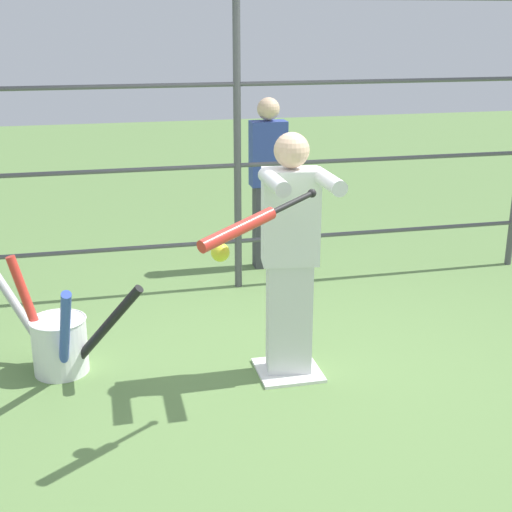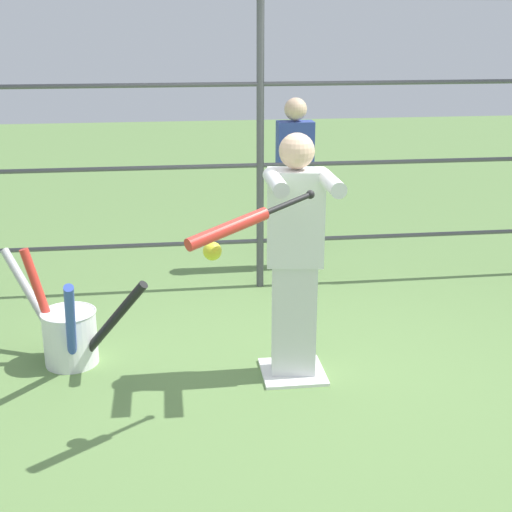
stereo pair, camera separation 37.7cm
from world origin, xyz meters
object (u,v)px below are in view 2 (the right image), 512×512
Objects in this scene: softball_in_flight at (212,251)px; baseball_bat_swinging at (239,224)px; batter at (295,251)px; bystander_behind_fence at (294,182)px; bat_bucket at (69,332)px.

baseball_bat_swinging is at bearing 159.62° from softball_in_flight.
baseball_bat_swinging is at bearing 58.28° from batter.
batter is at bearing 79.92° from bystander_behind_fence.
batter is at bearing -131.50° from softball_in_flight.
batter reaches higher than bat_bucket.
softball_in_flight is 1.55m from bat_bucket.
softball_in_flight is 2.84m from bystander_behind_fence.
batter is 1.50× the size of bat_bucket.
batter is at bearing -121.72° from baseball_bat_swinging.
batter is 1.01× the size of bystander_behind_fence.
baseball_bat_swinging is 0.47× the size of bystander_behind_fence.
baseball_bat_swinging is at bearing 74.10° from bystander_behind_fence.
softball_in_flight is 0.09× the size of bat_bucket.
batter is 16.13× the size of softball_in_flight.
batter reaches higher than bystander_behind_fence.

